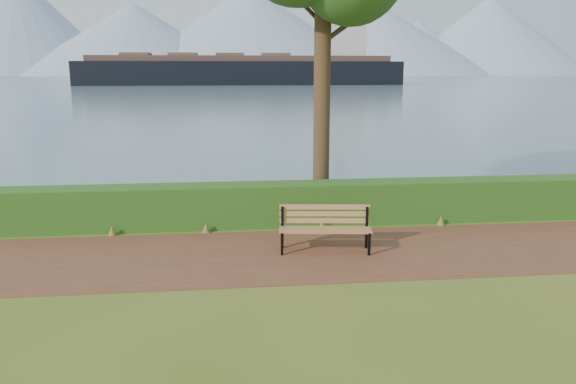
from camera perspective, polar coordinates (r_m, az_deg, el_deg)
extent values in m
plane|color=#4A621C|center=(11.12, -2.90, -6.95)|extent=(140.00, 140.00, 0.00)
cube|color=#542F1C|center=(11.40, -3.00, -6.43)|extent=(40.00, 3.40, 0.01)
cube|color=#194714|center=(13.47, -3.63, -1.30)|extent=(32.00, 0.85, 1.00)
cube|color=slate|center=(270.50, -6.48, 11.47)|extent=(700.00, 510.00, 0.00)
cone|color=#8194AC|center=(444.08, -25.72, 15.20)|extent=(140.00, 140.00, 70.00)
cone|color=#8194AC|center=(410.31, -15.31, 14.74)|extent=(160.00, 160.00, 48.00)
cone|color=#8194AC|center=(416.89, -3.78, 16.05)|extent=(190.00, 190.00, 62.00)
cone|color=#8194AC|center=(425.66, 8.90, 15.05)|extent=(170.00, 170.00, 50.00)
cone|color=#8194AC|center=(466.58, 19.67, 14.74)|extent=(150.00, 150.00, 58.00)
cone|color=#8194AC|center=(440.80, -7.93, 14.01)|extent=(120.00, 120.00, 35.00)
cone|color=#8194AC|center=(461.08, 12.98, 14.05)|extent=(130.00, 130.00, 40.00)
cube|color=black|center=(11.33, -0.61, -5.31)|extent=(0.06, 0.07, 0.47)
cube|color=black|center=(11.71, -0.57, -3.63)|extent=(0.06, 0.07, 0.90)
cube|color=black|center=(11.49, -0.59, -4.00)|extent=(0.12, 0.55, 0.05)
cube|color=black|center=(11.43, 8.25, -5.29)|extent=(0.06, 0.07, 0.47)
cube|color=black|center=(11.81, 7.99, -3.62)|extent=(0.06, 0.07, 0.90)
cube|color=black|center=(11.59, 8.13, -3.98)|extent=(0.12, 0.55, 0.05)
cube|color=#A56940|center=(11.31, 3.84, -4.13)|extent=(1.88, 0.32, 0.04)
cube|color=#A56940|center=(11.43, 3.81, -3.95)|extent=(1.88, 0.32, 0.04)
cube|color=#A56940|center=(11.56, 3.77, -3.76)|extent=(1.88, 0.32, 0.04)
cube|color=#A56940|center=(11.69, 3.74, -3.58)|extent=(1.88, 0.32, 0.04)
cube|color=#A56940|center=(11.72, 3.73, -2.91)|extent=(1.87, 0.28, 0.11)
cube|color=#A56940|center=(11.68, 3.74, -2.22)|extent=(1.87, 0.28, 0.11)
cube|color=#A56940|center=(11.64, 3.75, -1.52)|extent=(1.87, 0.28, 0.11)
cylinder|color=#361F16|center=(14.53, 3.51, 12.90)|extent=(0.42, 0.42, 7.64)
cylinder|color=#361F16|center=(14.66, 5.47, 16.19)|extent=(1.12, 0.13, 0.83)
cylinder|color=#361F16|center=(14.65, 1.78, 18.32)|extent=(0.86, 0.40, 0.76)
cube|color=black|center=(141.83, -4.78, 11.48)|extent=(78.67, 12.71, 7.86)
cube|color=#452F29|center=(141.84, -4.81, 13.34)|extent=(72.37, 11.45, 1.35)
cube|color=beige|center=(144.96, 5.52, 15.70)|extent=(10.15, 9.31, 12.35)
cylinder|color=black|center=(145.58, 5.58, 18.57)|extent=(2.70, 2.70, 3.93)
cube|color=brown|center=(143.41, -15.20, 13.31)|extent=(6.77, 7.44, 0.90)
cube|color=brown|center=(142.17, -10.60, 13.54)|extent=(6.77, 7.44, 0.90)
cube|color=brown|center=(141.82, -5.94, 13.68)|extent=(6.77, 7.44, 0.90)
cube|color=brown|center=(142.35, -1.28, 13.74)|extent=(6.77, 7.44, 0.90)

